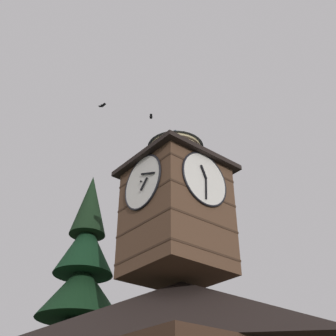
% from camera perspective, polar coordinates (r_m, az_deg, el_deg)
% --- Properties ---
extents(clock_tower, '(4.81, 4.81, 8.32)m').
position_cam_1_polar(clock_tower, '(21.57, 1.06, -4.95)').
color(clock_tower, brown).
rests_on(clock_tower, building_main).
extents(pine_tree_behind, '(6.97, 6.97, 15.48)m').
position_cam_1_polar(pine_tree_behind, '(24.47, -11.88, -20.24)').
color(pine_tree_behind, '#473323').
rests_on(pine_tree_behind, ground_plane).
extents(moon, '(1.67, 1.67, 1.67)m').
position_cam_1_polar(moon, '(64.78, -9.63, -20.42)').
color(moon, silver).
extents(flying_bird_high, '(0.28, 0.53, 0.13)m').
position_cam_1_polar(flying_bird_high, '(26.06, -8.63, 8.09)').
color(flying_bird_high, black).
extents(flying_bird_low, '(0.43, 0.50, 0.13)m').
position_cam_1_polar(flying_bird_low, '(28.86, -2.24, 6.72)').
color(flying_bird_low, black).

